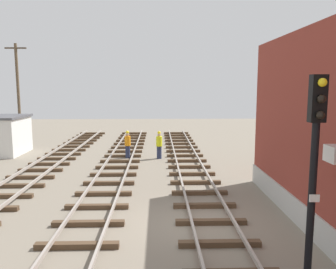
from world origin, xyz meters
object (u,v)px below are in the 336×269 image
signal_mast (315,155)px  control_hut (3,135)px  track_worker_foreground (128,144)px  utility_pole_far (18,91)px  track_worker_distant (159,145)px

signal_mast → control_hut: size_ratio=1.33×
track_worker_foreground → utility_pole_far: bearing=144.7°
signal_mast → track_worker_distant: 15.34m
signal_mast → track_worker_foreground: signal_mast is taller
signal_mast → control_hut: bearing=131.6°
signal_mast → utility_pole_far: utility_pole_far is taller
signal_mast → control_hut: (-14.78, 16.65, -1.81)m
control_hut → track_worker_distant: (11.17, -1.92, -0.46)m
signal_mast → utility_pole_far: bearing=125.5°
track_worker_distant → control_hut: bearing=170.2°
control_hut → track_worker_distant: control_hut is taller
control_hut → track_worker_distant: bearing=-9.8°
control_hut → track_worker_foreground: bearing=-10.4°
signal_mast → track_worker_distant: signal_mast is taller
track_worker_distant → track_worker_foreground: bearing=173.2°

